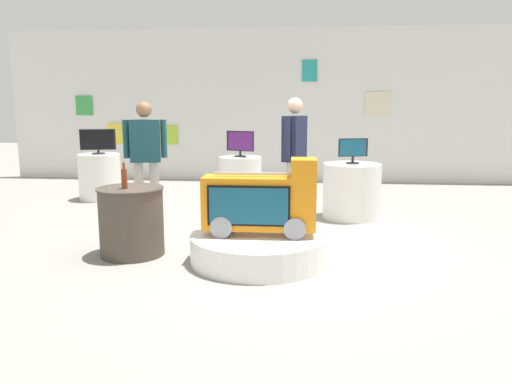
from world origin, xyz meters
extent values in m
plane|color=gray|center=(0.00, 0.00, 0.00)|extent=(30.00, 30.00, 0.00)
cube|color=silver|center=(0.00, 5.08, 1.60)|extent=(12.21, 0.10, 3.20)
cube|color=beige|center=(1.85, 5.02, 1.64)|extent=(0.51, 0.02, 0.49)
cube|color=yellow|center=(-3.72, 5.02, 1.00)|extent=(0.51, 0.02, 0.45)
cube|color=teal|center=(0.43, 5.02, 2.32)|extent=(0.31, 0.02, 0.44)
cube|color=green|center=(-4.48, 5.02, 1.61)|extent=(0.38, 0.02, 0.42)
cube|color=#9ECC33|center=(-2.66, 5.02, 0.98)|extent=(0.53, 0.02, 0.41)
cylinder|color=white|center=(-0.11, -0.53, 0.14)|extent=(1.43, 1.43, 0.28)
cylinder|color=gray|center=(-0.48, -0.53, 0.39)|extent=(0.23, 0.39, 0.22)
cylinder|color=gray|center=(0.26, -0.52, 0.39)|extent=(0.23, 0.39, 0.22)
cube|color=orange|center=(-0.11, -0.53, 0.62)|extent=(1.16, 0.36, 0.54)
cube|color=orange|center=(0.34, -0.52, 0.98)|extent=(0.26, 0.35, 0.19)
cube|color=black|center=(-0.20, -0.71, 0.62)|extent=(0.82, 0.02, 0.41)
cube|color=navy|center=(-0.20, -0.71, 0.62)|extent=(0.78, 0.03, 0.37)
cube|color=#B2B2B7|center=(-0.11, -0.53, 0.92)|extent=(0.92, 0.04, 0.02)
cylinder|color=white|center=(1.04, 1.61, 0.39)|extent=(0.82, 0.82, 0.78)
cylinder|color=black|center=(1.04, 1.61, 0.79)|extent=(0.18, 0.18, 0.02)
cylinder|color=black|center=(1.04, 1.61, 0.85)|extent=(0.04, 0.04, 0.08)
cube|color=black|center=(1.04, 1.61, 1.02)|extent=(0.42, 0.15, 0.26)
cube|color=navy|center=(1.03, 1.59, 1.02)|extent=(0.38, 0.11, 0.23)
cylinder|color=white|center=(-0.68, 2.41, 0.39)|extent=(0.69, 0.69, 0.78)
cylinder|color=black|center=(-0.68, 2.41, 0.79)|extent=(0.20, 0.20, 0.02)
cylinder|color=black|center=(-0.68, 2.41, 0.84)|extent=(0.04, 0.04, 0.08)
cube|color=black|center=(-0.68, 2.41, 1.04)|extent=(0.46, 0.20, 0.32)
cube|color=#561E6B|center=(-0.68, 2.39, 1.04)|extent=(0.42, 0.16, 0.29)
cylinder|color=white|center=(-3.17, 2.64, 0.39)|extent=(0.71, 0.71, 0.78)
cylinder|color=black|center=(-3.17, 2.64, 0.79)|extent=(0.22, 0.22, 0.02)
cylinder|color=black|center=(-3.17, 2.64, 0.83)|extent=(0.04, 0.04, 0.05)
cube|color=black|center=(-3.17, 2.64, 1.03)|extent=(0.58, 0.20, 0.35)
cube|color=black|center=(-3.18, 2.62, 1.03)|extent=(0.52, 0.17, 0.32)
cylinder|color=#4C4238|center=(-1.50, -0.44, 0.37)|extent=(0.68, 0.68, 0.74)
cylinder|color=#4C4238|center=(-1.50, -0.44, 0.73)|extent=(0.71, 0.71, 0.02)
cylinder|color=brown|center=(-1.53, -0.51, 0.84)|extent=(0.06, 0.06, 0.21)
cylinder|color=brown|center=(-1.53, -0.51, 0.98)|extent=(0.03, 0.03, 0.07)
cylinder|color=#B2ADA3|center=(0.25, 0.99, 0.45)|extent=(0.12, 0.12, 0.89)
cylinder|color=#B2ADA3|center=(0.18, 0.80, 0.45)|extent=(0.12, 0.12, 0.89)
cube|color=#1E233F|center=(0.22, 0.89, 1.18)|extent=(0.33, 0.43, 0.58)
sphere|color=beige|center=(0.22, 0.89, 1.60)|extent=(0.20, 0.20, 0.20)
cylinder|color=#1E233F|center=(0.31, 1.12, 1.21)|extent=(0.08, 0.08, 0.52)
cylinder|color=#1E233F|center=(0.13, 0.67, 1.21)|extent=(0.08, 0.08, 0.52)
cylinder|color=#B2ADA3|center=(-1.62, 0.78, 0.44)|extent=(0.12, 0.12, 0.88)
cylinder|color=#B2ADA3|center=(-1.81, 0.73, 0.44)|extent=(0.12, 0.12, 0.88)
cube|color=#194751|center=(-1.71, 0.76, 1.15)|extent=(0.42, 0.29, 0.55)
sphere|color=#8C6647|center=(-1.71, 0.76, 1.55)|extent=(0.20, 0.20, 0.20)
cylinder|color=#194751|center=(-1.48, 0.82, 1.18)|extent=(0.08, 0.08, 0.49)
cylinder|color=#194751|center=(-1.95, 0.70, 1.18)|extent=(0.08, 0.08, 0.49)
camera|label=1|loc=(0.34, -5.39, 1.59)|focal=34.12mm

